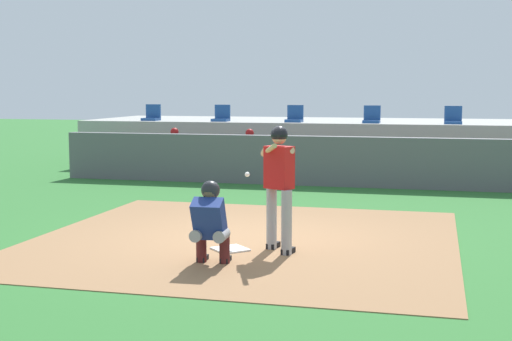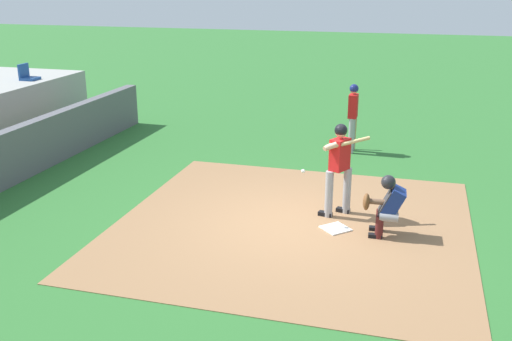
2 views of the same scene
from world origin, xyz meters
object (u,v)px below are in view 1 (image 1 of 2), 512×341
object	(u,v)px
stadium_seat_2	(295,117)
stadium_seat_3	(372,118)
home_plate	(230,249)
stadium_seat_0	(152,116)
catcher_crouched	(210,220)
dugout_player_1	(248,153)
stadium_seat_1	(221,117)
batter_at_plate	(279,180)
dugout_player_0	(173,151)
stadium_seat_4	(453,119)

from	to	relation	value
stadium_seat_2	stadium_seat_3	bearing A→B (deg)	0.00
home_plate	stadium_seat_0	xyz separation A→B (m)	(-5.42, 10.18, 1.51)
catcher_crouched	dugout_player_1	size ratio (longest dim) A/B	1.45
catcher_crouched	stadium_seat_1	world-z (taller)	stadium_seat_1
batter_at_plate	stadium_seat_2	xyz separation A→B (m)	(-1.78, 10.10, 0.50)
stadium_seat_2	dugout_player_1	bearing A→B (deg)	-111.75
batter_at_plate	dugout_player_0	xyz separation A→B (m)	(-4.67, 8.07, -0.36)
dugout_player_0	stadium_seat_1	xyz separation A→B (m)	(0.73, 2.03, 0.86)
catcher_crouched	dugout_player_1	world-z (taller)	dugout_player_1
catcher_crouched	stadium_seat_2	world-z (taller)	stadium_seat_2
batter_at_plate	stadium_seat_1	distance (m)	10.85
stadium_seat_2	catcher_crouched	bearing A→B (deg)	-84.48
home_plate	stadium_seat_2	xyz separation A→B (m)	(-1.08, 10.18, 1.51)
catcher_crouched	batter_at_plate	bearing A→B (deg)	53.08
stadium_seat_0	stadium_seat_4	size ratio (longest dim) A/B	1.00
home_plate	stadium_seat_0	distance (m)	11.63
batter_at_plate	dugout_player_1	size ratio (longest dim) A/B	1.39
stadium_seat_3	stadium_seat_4	world-z (taller)	same
stadium_seat_1	stadium_seat_4	distance (m)	6.50
stadium_seat_1	stadium_seat_2	size ratio (longest dim) A/B	1.00
dugout_player_1	stadium_seat_3	distance (m)	3.71
home_plate	stadium_seat_1	distance (m)	10.79
stadium_seat_1	stadium_seat_3	world-z (taller)	same
home_plate	stadium_seat_2	world-z (taller)	stadium_seat_2
home_plate	batter_at_plate	size ratio (longest dim) A/B	0.24
stadium_seat_3	batter_at_plate	bearing A→B (deg)	-92.22
dugout_player_0	dugout_player_1	xyz separation A→B (m)	(2.08, 0.00, 0.00)
catcher_crouched	stadium_seat_2	distance (m)	11.13
stadium_seat_3	catcher_crouched	bearing A→B (deg)	-95.69
stadium_seat_0	stadium_seat_4	bearing A→B (deg)	0.00
dugout_player_1	stadium_seat_0	xyz separation A→B (m)	(-3.52, 2.03, 0.86)
stadium_seat_2	stadium_seat_0	bearing A→B (deg)	180.00
batter_at_plate	home_plate	bearing A→B (deg)	-173.63
stadium_seat_1	stadium_seat_4	world-z (taller)	same
dugout_player_0	stadium_seat_3	distance (m)	5.52
home_plate	stadium_seat_2	bearing A→B (deg)	96.08
catcher_crouched	dugout_player_0	size ratio (longest dim) A/B	1.45
stadium_seat_1	stadium_seat_2	distance (m)	2.17
batter_at_plate	dugout_player_1	bearing A→B (deg)	107.78
batter_at_plate	stadium_seat_4	bearing A→B (deg)	75.79
stadium_seat_0	stadium_seat_3	size ratio (longest dim) A/B	1.00
stadium_seat_2	stadium_seat_4	world-z (taller)	same
home_plate	stadium_seat_1	xyz separation A→B (m)	(-3.25, 10.18, 1.51)
dugout_player_0	stadium_seat_0	world-z (taller)	stadium_seat_0
dugout_player_0	stadium_seat_2	world-z (taller)	stadium_seat_2
stadium_seat_3	home_plate	bearing A→B (deg)	-96.08
batter_at_plate	stadium_seat_3	xyz separation A→B (m)	(0.39, 10.10, 0.50)
stadium_seat_2	stadium_seat_3	world-z (taller)	same
stadium_seat_0	stadium_seat_1	xyz separation A→B (m)	(2.17, 0.00, 0.00)
catcher_crouched	dugout_player_1	xyz separation A→B (m)	(-1.88, 9.01, 0.06)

